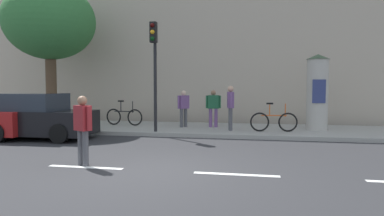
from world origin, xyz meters
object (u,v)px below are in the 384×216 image
at_px(pedestrian_near_pole, 230,104).
at_px(pedestrian_in_dark_shirt, 213,106).
at_px(parked_car_dark, 33,117).
at_px(street_tree, 50,22).
at_px(pedestrian_in_light_jacket, 83,125).
at_px(pedestrian_with_bag, 183,106).
at_px(traffic_light, 154,58).
at_px(bicycle_upright, 274,121).
at_px(bicycle_leaning, 124,116).
at_px(poster_column, 317,92).

xyz_separation_m(pedestrian_near_pole, pedestrian_in_dark_shirt, (-0.80, 0.96, -0.12)).
distance_m(pedestrian_in_dark_shirt, parked_car_dark, 6.90).
distance_m(street_tree, pedestrian_in_dark_shirt, 8.07).
distance_m(pedestrian_in_light_jacket, pedestrian_with_bag, 6.86).
bearing_deg(street_tree, parked_car_dark, -68.02).
distance_m(street_tree, pedestrian_in_light_jacket, 9.13).
xyz_separation_m(traffic_light, street_tree, (-5.25, 1.54, 1.78)).
distance_m(pedestrian_in_dark_shirt, bicycle_upright, 2.68).
distance_m(traffic_light, parked_car_dark, 4.79).
xyz_separation_m(pedestrian_with_bag, bicycle_leaning, (-2.70, 0.16, -0.51)).
relative_size(traffic_light, pedestrian_near_pole, 2.35).
distance_m(pedestrian_with_bag, parked_car_dark, 5.75).
bearing_deg(pedestrian_with_bag, poster_column, 1.20).
bearing_deg(poster_column, traffic_light, -162.96).
xyz_separation_m(pedestrian_in_light_jacket, pedestrian_in_dark_shirt, (2.11, 7.02, 0.11)).
bearing_deg(pedestrian_in_dark_shirt, pedestrian_with_bag, -169.98).
bearing_deg(pedestrian_with_bag, street_tree, -178.02).
bearing_deg(bicycle_leaning, pedestrian_near_pole, -10.77).
bearing_deg(bicycle_upright, parked_car_dark, -163.83).
distance_m(street_tree, bicycle_leaning, 5.28).
distance_m(poster_column, pedestrian_with_bag, 5.37).
bearing_deg(pedestrian_with_bag, pedestrian_near_pole, -20.11).
bearing_deg(bicycle_leaning, parked_car_dark, -121.05).
distance_m(pedestrian_in_light_jacket, pedestrian_in_dark_shirt, 7.34).
xyz_separation_m(pedestrian_near_pole, bicycle_upright, (1.64, -0.06, -0.63)).
relative_size(poster_column, pedestrian_in_light_jacket, 1.81).
height_order(street_tree, pedestrian_in_light_jacket, street_tree).
bearing_deg(poster_column, street_tree, -178.39).
xyz_separation_m(traffic_light, pedestrian_near_pole, (2.74, 1.00, -1.72)).
bearing_deg(pedestrian_in_dark_shirt, bicycle_upright, -22.64).
relative_size(pedestrian_in_dark_shirt, pedestrian_with_bag, 1.01).
distance_m(pedestrian_with_bag, bicycle_leaning, 2.75).
height_order(pedestrian_in_dark_shirt, parked_car_dark, pedestrian_in_dark_shirt).
height_order(poster_column, pedestrian_near_pole, poster_column).
bearing_deg(bicycle_upright, bicycle_leaning, 171.46).
bearing_deg(pedestrian_with_bag, bicycle_upright, -12.29).
height_order(bicycle_leaning, parked_car_dark, parked_car_dark).
xyz_separation_m(pedestrian_in_light_jacket, pedestrian_near_pole, (2.91, 6.07, 0.22)).
height_order(poster_column, pedestrian_in_light_jacket, poster_column).
height_order(poster_column, pedestrian_with_bag, poster_column).
bearing_deg(parked_car_dark, bicycle_leaning, 58.95).
height_order(poster_column, bicycle_upright, poster_column).
relative_size(traffic_light, pedestrian_in_light_jacket, 2.49).
bearing_deg(traffic_light, poster_column, 17.04).
relative_size(street_tree, pedestrian_in_light_jacket, 3.82).
height_order(pedestrian_near_pole, bicycle_upright, pedestrian_near_pole).
bearing_deg(pedestrian_in_dark_shirt, parked_car_dark, -149.98).
xyz_separation_m(poster_column, pedestrian_with_bag, (-5.33, -0.11, -0.60)).
distance_m(street_tree, pedestrian_with_bag, 6.99).
bearing_deg(pedestrian_with_bag, traffic_light, -112.43).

